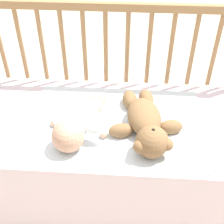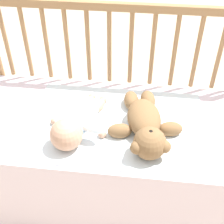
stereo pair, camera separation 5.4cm
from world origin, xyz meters
The scene contains 6 objects.
ground_plane centered at (0.00, 0.00, 0.00)m, with size 12.00×12.00×0.00m, color #C6B293.
crib_mattress centered at (0.00, 0.00, 0.26)m, with size 1.33×0.60×0.53m.
crib_rail centered at (0.00, 0.32, 0.67)m, with size 1.33×0.04×0.94m.
blanket centered at (0.02, -0.02, 0.53)m, with size 0.76×0.52×0.01m.
teddy_bear centered at (0.15, -0.06, 0.58)m, with size 0.32×0.44×0.13m.
baby centered at (-0.14, -0.08, 0.58)m, with size 0.26×0.39×0.13m.
Camera 2 is at (0.12, -1.03, 1.46)m, focal length 50.00 mm.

